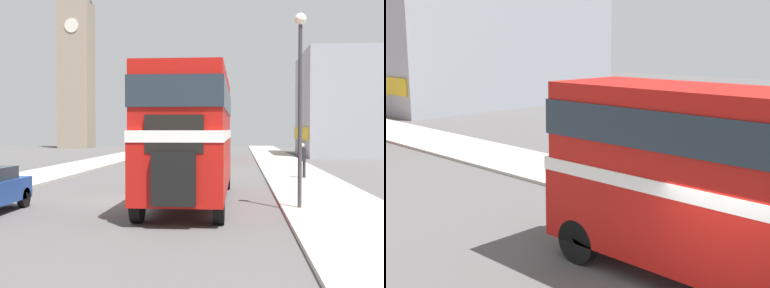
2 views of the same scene
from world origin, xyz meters
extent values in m
plane|color=#565454|center=(0.00, 0.00, 0.00)|extent=(120.00, 120.00, 0.00)
cube|color=#B7B2A8|center=(6.75, 0.00, 0.06)|extent=(3.50, 120.00, 0.12)
cube|color=#B2140F|center=(2.10, -0.31, 1.33)|extent=(2.45, 10.07, 1.65)
cube|color=white|center=(2.10, -0.31, 2.31)|extent=(2.47, 10.12, 0.30)
cube|color=#B2140F|center=(2.10, -0.31, 3.36)|extent=(2.40, 9.87, 1.80)
cube|color=#232D38|center=(2.10, -0.31, 3.45)|extent=(2.47, 9.97, 0.81)
cube|color=black|center=(2.10, -5.44, 1.25)|extent=(1.10, 0.20, 1.32)
cube|color=black|center=(2.10, -5.30, 2.37)|extent=(1.47, 0.12, 0.96)
cylinder|color=black|center=(1.01, -4.48, 0.54)|extent=(0.28, 1.07, 1.07)
cylinder|color=black|center=(3.18, -4.48, 0.54)|extent=(0.28, 1.07, 1.07)
cylinder|color=black|center=(1.01, 3.76, 0.54)|extent=(0.28, 1.07, 1.07)
cylinder|color=black|center=(3.18, 3.76, 0.54)|extent=(0.28, 1.07, 1.07)
cube|color=red|center=(0.99, 23.82, 1.35)|extent=(2.47, 9.73, 1.69)
cube|color=white|center=(0.99, 23.82, 2.35)|extent=(2.50, 9.77, 0.31)
cube|color=red|center=(0.99, 23.82, 3.42)|extent=(2.42, 9.53, 1.84)
cube|color=#232D38|center=(0.99, 23.82, 3.51)|extent=(2.50, 9.63, 0.83)
cube|color=black|center=(0.99, 18.86, 1.27)|extent=(1.11, 0.20, 1.35)
cube|color=black|center=(0.99, 18.99, 2.41)|extent=(1.48, 0.12, 0.98)
cylinder|color=black|center=(-0.11, 19.82, 0.54)|extent=(0.28, 1.07, 1.07)
cylinder|color=black|center=(2.08, 19.82, 0.54)|extent=(0.28, 1.07, 1.07)
cylinder|color=black|center=(-0.11, 27.72, 0.54)|extent=(0.28, 1.07, 1.07)
cylinder|color=black|center=(2.08, 27.72, 0.54)|extent=(0.28, 1.07, 1.07)
cylinder|color=black|center=(-3.13, -2.03, 0.32)|extent=(0.20, 0.64, 0.64)
cylinder|color=#282833|center=(6.68, 8.10, 0.53)|extent=(0.15, 0.15, 0.82)
cylinder|color=#282833|center=(6.87, 8.10, 0.53)|extent=(0.15, 0.15, 0.82)
cylinder|color=black|center=(6.78, 8.10, 1.26)|extent=(0.34, 0.34, 0.65)
sphere|color=beige|center=(6.78, 8.10, 1.70)|extent=(0.22, 0.22, 0.22)
cylinder|color=#38383D|center=(5.53, -2.08, 2.87)|extent=(0.12, 0.12, 5.50)
sphere|color=#EFEACC|center=(5.53, -2.08, 5.80)|extent=(0.36, 0.36, 0.36)
cube|color=gray|center=(-18.15, 51.89, 9.79)|extent=(4.07, 4.07, 19.59)
cylinder|color=silver|center=(-18.15, 49.80, 16.06)|extent=(1.83, 0.10, 1.83)
cube|color=gold|center=(9.54, 33.05, 2.13)|extent=(0.12, 11.32, 1.16)
camera|label=1|loc=(3.71, -18.42, 2.48)|focal=50.00mm
camera|label=2|loc=(-7.58, -4.53, 5.23)|focal=50.00mm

